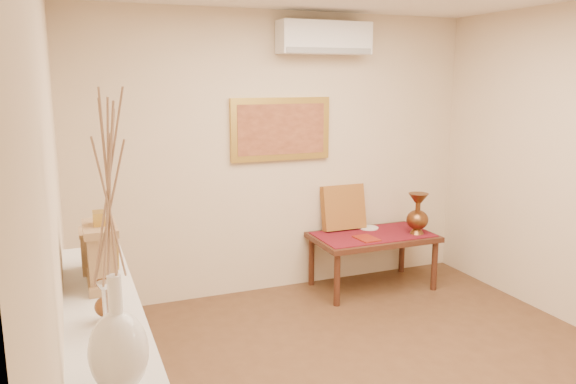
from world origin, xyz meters
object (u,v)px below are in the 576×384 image
brass_urn_tall (418,209)px  wooden_chest (95,250)px  mantel_clock (102,254)px  low_table (373,241)px  white_vase (112,244)px

brass_urn_tall → wooden_chest: wooden_chest is taller
brass_urn_tall → mantel_clock: mantel_clock is taller
brass_urn_tall → low_table: 0.54m
white_vase → brass_urn_tall: size_ratio=2.22×
mantel_clock → wooden_chest: bearing=94.9°
white_vase → low_table: bearing=46.1°
white_vase → mantel_clock: (0.02, 1.12, -0.38)m
wooden_chest → low_table: size_ratio=0.20×
brass_urn_tall → low_table: bearing=161.0°
mantel_clock → low_table: size_ratio=0.34×
mantel_clock → wooden_chest: 0.28m
white_vase → mantel_clock: bearing=89.1°
mantel_clock → wooden_chest: mantel_clock is taller
mantel_clock → low_table: 3.18m
mantel_clock → low_table: (2.64, 1.64, -0.67)m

